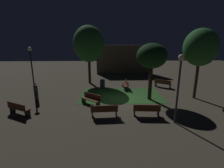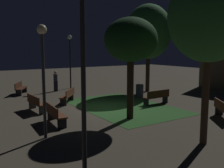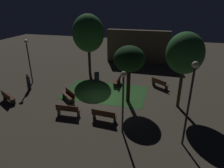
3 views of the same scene
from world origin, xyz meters
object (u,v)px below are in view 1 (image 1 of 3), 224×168
bench_front_left (18,108)px  bench_corner (91,99)px  bench_back_row (104,110)px  bench_lawn_edge (126,85)px  tree_near_wall (89,44)px  bench_near_trees (146,110)px  tree_back_left (200,48)px  trash_bin (102,84)px  lamp_post_plaza_east (31,63)px  bench_front_right (163,83)px  tree_tall_center (152,57)px  lamp_post_plaza_west (179,77)px  pedestrian (36,91)px

bench_front_left → bench_corner: same height
bench_back_row → bench_lawn_edge: bearing=71.6°
tree_near_wall → bench_near_trees: bearing=-63.7°
bench_lawn_edge → tree_back_left: size_ratio=0.30×
tree_back_left → trash_bin: size_ratio=6.87×
bench_corner → tree_back_left: bearing=7.6°
bench_back_row → trash_bin: (-0.26, 7.38, -0.04)m
bench_lawn_edge → lamp_post_plaza_east: lamp_post_plaza_east is taller
bench_near_trees → tree_near_wall: bearing=116.3°
bench_corner → tree_back_left: 10.02m
bench_front_right → tree_tall_center: tree_tall_center is taller
bench_lawn_edge → bench_corner: (-3.31, -4.35, 0.00)m
bench_front_right → tree_near_wall: tree_near_wall is taller
bench_corner → tree_tall_center: size_ratio=0.35×
bench_front_right → bench_corner: (-7.49, -4.80, 0.00)m
bench_front_right → bench_front_left: bearing=-152.2°
tree_back_left → lamp_post_plaza_east: (-14.68, 1.42, -1.37)m
lamp_post_plaza_west → tree_tall_center: bearing=96.1°
trash_bin → bench_front_right: bearing=-2.0°
bench_front_left → lamp_post_plaza_east: 5.10m
bench_front_left → bench_corner: (4.87, 1.71, 0.00)m
bench_corner → tree_tall_center: bearing=11.7°
lamp_post_plaza_east → tree_back_left: bearing=-5.5°
tree_near_wall → tree_tall_center: bearing=-46.4°
lamp_post_plaza_west → trash_bin: bearing=119.2°
tree_near_wall → lamp_post_plaza_east: size_ratio=1.51×
bench_near_trees → bench_corner: 4.56m
bench_back_row → pedestrian: (-5.81, 3.34, 0.37)m
bench_near_trees → bench_front_right: bearing=63.4°
bench_back_row → tree_tall_center: (3.94, 3.39, 3.25)m
tree_tall_center → trash_bin: 6.66m
tree_tall_center → trash_bin: size_ratio=5.51×
bench_near_trees → tree_back_left: size_ratio=0.30×
bench_back_row → tree_back_left: 9.65m
bench_back_row → tree_near_wall: (-1.84, 9.45, 4.17)m
bench_back_row → lamp_post_plaza_west: bearing=-12.3°
lamp_post_plaza_west → bench_lawn_edge: bearing=105.8°
bench_front_right → lamp_post_plaza_east: 13.46m
bench_near_trees → tree_near_wall: (-4.68, 9.45, 4.17)m
bench_front_left → tree_tall_center: size_ratio=0.38×
bench_back_row → bench_front_left: (-5.94, 0.64, 0.00)m
lamp_post_plaza_east → tree_tall_center: bearing=-8.6°
bench_corner → tree_tall_center: 6.06m
tree_back_left → bench_front_left: bearing=-168.2°
bench_back_row → lamp_post_plaza_west: 5.11m
tree_near_wall → tree_tall_center: (5.78, -6.07, -0.92)m
trash_bin → pedestrian: bearing=-144.0°
tree_back_left → tree_near_wall: size_ratio=0.89×
bench_near_trees → bench_front_left: size_ratio=1.01×
bench_lawn_edge → trash_bin: (-2.49, 0.68, -0.04)m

